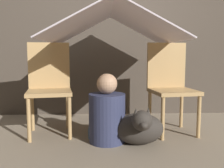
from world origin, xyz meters
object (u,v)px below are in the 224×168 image
(chair_left, at_px, (49,84))
(chair_right, at_px, (170,83))
(dog, at_px, (139,128))
(person_front, at_px, (107,114))

(chair_left, xyz_separation_m, chair_right, (1.22, 0.00, 0.00))
(chair_left, xyz_separation_m, dog, (0.85, -0.41, -0.34))
(chair_right, bearing_deg, chair_left, 171.69)
(chair_right, relative_size, dog, 2.10)
(chair_right, relative_size, person_front, 1.47)
(chair_right, height_order, person_front, chair_right)
(chair_left, relative_size, dog, 2.10)
(chair_left, height_order, chair_right, same)
(dog, bearing_deg, person_front, 159.85)
(chair_right, bearing_deg, dog, -140.92)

